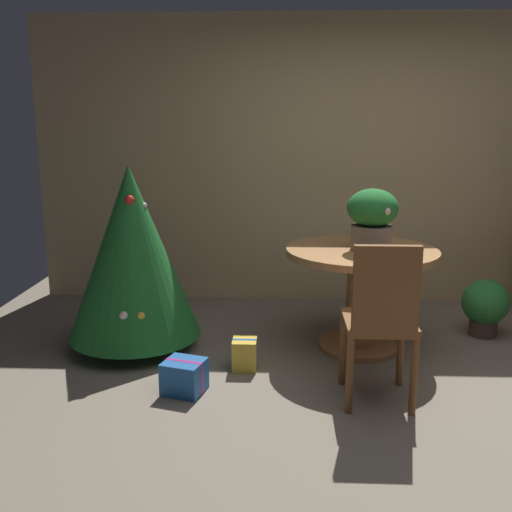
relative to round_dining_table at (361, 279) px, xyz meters
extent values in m
plane|color=#756B5B|center=(0.15, -0.90, -0.54)|extent=(6.60, 6.60, 0.00)
cube|color=tan|center=(0.15, 1.30, 0.76)|extent=(6.00, 0.10, 2.60)
cylinder|color=#9E6B3D|center=(0.00, 0.00, -0.52)|extent=(0.58, 0.58, 0.04)
cylinder|color=#9E6B3D|center=(0.00, 0.00, -0.16)|extent=(0.20, 0.20, 0.68)
cylinder|color=#9E6B3D|center=(0.00, 0.00, 0.20)|extent=(1.10, 1.10, 0.05)
cylinder|color=#665B51|center=(0.06, -0.04, 0.31)|extent=(0.29, 0.29, 0.18)
ellipsoid|color=#1E6628|center=(0.06, -0.04, 0.53)|extent=(0.36, 0.36, 0.27)
sphere|color=#E5A8B2|center=(0.12, -0.17, 0.53)|extent=(0.07, 0.07, 0.07)
sphere|color=#E5A8B2|center=(0.17, -0.07, 0.58)|extent=(0.06, 0.06, 0.06)
sphere|color=#E5A8B2|center=(-0.06, 0.06, 0.55)|extent=(0.08, 0.08, 0.08)
cylinder|color=brown|center=(-0.18, -0.61, -0.31)|extent=(0.04, 0.04, 0.46)
cylinder|color=brown|center=(0.18, -0.61, -0.31)|extent=(0.04, 0.04, 0.46)
cylinder|color=brown|center=(-0.18, -1.00, -0.31)|extent=(0.04, 0.04, 0.46)
cylinder|color=brown|center=(0.18, -1.00, -0.31)|extent=(0.04, 0.04, 0.46)
cube|color=brown|center=(0.00, -0.80, -0.05)|extent=(0.41, 0.43, 0.05)
cube|color=brown|center=(0.00, -0.99, 0.21)|extent=(0.37, 0.05, 0.49)
cylinder|color=brown|center=(-1.67, -0.04, -0.49)|extent=(0.10, 0.10, 0.10)
cone|color=#1E6628|center=(-1.67, -0.04, 0.19)|extent=(0.97, 0.97, 1.27)
sphere|color=red|center=(-1.96, -0.04, -0.05)|extent=(0.04, 0.04, 0.04)
sphere|color=red|center=(-1.65, -0.12, 0.58)|extent=(0.07, 0.07, 0.07)
sphere|color=gold|center=(-1.54, -0.38, -0.18)|extent=(0.06, 0.06, 0.06)
sphere|color=silver|center=(-1.57, -0.04, 0.53)|extent=(0.05, 0.05, 0.05)
sphere|color=#2D51A8|center=(-1.34, -0.18, -0.25)|extent=(0.06, 0.06, 0.06)
sphere|color=silver|center=(-1.65, -0.40, -0.17)|extent=(0.06, 0.06, 0.06)
cube|color=#1E569E|center=(-1.18, -0.77, -0.44)|extent=(0.29, 0.28, 0.21)
cube|color=#9E287A|center=(-1.18, -0.77, -0.44)|extent=(0.24, 0.10, 0.21)
cube|color=gold|center=(-0.83, -0.40, -0.44)|extent=(0.17, 0.18, 0.21)
cube|color=#1E569E|center=(-0.83, -0.40, -0.44)|extent=(0.17, 0.03, 0.21)
cylinder|color=#4C382D|center=(1.03, 0.33, -0.48)|extent=(0.22, 0.22, 0.13)
sphere|color=#287533|center=(1.03, 0.33, -0.27)|extent=(0.36, 0.36, 0.36)
camera|label=1|loc=(-0.59, -4.09, 1.11)|focal=40.47mm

